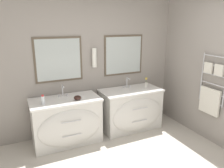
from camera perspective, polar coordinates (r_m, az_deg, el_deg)
name	(u,v)px	position (r m, az deg, el deg)	size (l,w,h in m)	color
wall_back	(94,63)	(4.14, -4.61, 5.58)	(4.86, 0.17, 2.60)	gray
wall_right	(208,67)	(4.14, 23.76, 4.16)	(0.13, 4.06, 2.60)	gray
vanity_left	(67,121)	(3.87, -11.70, -9.47)	(1.16, 0.66, 0.79)	silver
vanity_right	(131,109)	(4.30, 5.06, -6.55)	(1.16, 0.66, 0.79)	silver
faucet_left	(63,91)	(3.86, -12.74, -1.80)	(0.17, 0.13, 0.21)	silver
faucet_right	(127,83)	(4.29, 4.00, 0.33)	(0.17, 0.13, 0.21)	silver
toiletry_bottle	(43,100)	(3.59, -17.58, -4.00)	(0.06, 0.06, 0.16)	silver
amenity_bowl	(77,98)	(3.67, -9.01, -3.57)	(0.12, 0.12, 0.07)	black
flower_vase	(146,83)	(4.37, 8.89, 0.26)	(0.05, 0.05, 0.20)	silver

